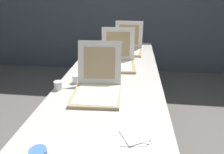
{
  "coord_description": "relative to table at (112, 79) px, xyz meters",
  "views": [
    {
      "loc": [
        0.19,
        -0.95,
        1.43
      ],
      "look_at": [
        0.02,
        0.5,
        0.79
      ],
      "focal_mm": 31.82,
      "sensor_mm": 36.0,
      "label": 1
    }
  ],
  "objects": [
    {
      "name": "cup_white_far",
      "position": [
        -0.2,
        0.38,
        0.08
      ],
      "size": [
        0.06,
        0.06,
        0.06
      ],
      "primitive_type": "cylinder",
      "color": "white",
      "rests_on": "table"
    },
    {
      "name": "cup_white_mid",
      "position": [
        -0.28,
        0.06,
        0.08
      ],
      "size": [
        0.06,
        0.06,
        0.06
      ],
      "primitive_type": "cylinder",
      "color": "white",
      "rests_on": "table"
    },
    {
      "name": "cup_white_near_center",
      "position": [
        -0.27,
        -0.2,
        0.08
      ],
      "size": [
        0.06,
        0.06,
        0.06
      ],
      "primitive_type": "cylinder",
      "color": "white",
      "rests_on": "table"
    },
    {
      "name": "pizza_box_middle",
      "position": [
        0.03,
        0.24,
        0.1
      ],
      "size": [
        0.37,
        0.41,
        0.36
      ],
      "rotation": [
        0.0,
        0.0,
        0.08
      ],
      "color": "tan",
      "rests_on": "table"
    },
    {
      "name": "napkin_pile",
      "position": [
        0.21,
        -0.8,
        0.05
      ],
      "size": [
        0.17,
        0.17,
        0.01
      ],
      "color": "white",
      "rests_on": "table"
    },
    {
      "name": "cup_white_near_left",
      "position": [
        -0.38,
        -0.33,
        0.08
      ],
      "size": [
        0.06,
        0.06,
        0.06
      ],
      "primitive_type": "cylinder",
      "color": "white",
      "rests_on": "table"
    },
    {
      "name": "table",
      "position": [
        0.0,
        0.0,
        0.0
      ],
      "size": [
        0.84,
        2.49,
        0.73
      ],
      "color": "beige",
      "rests_on": "ground"
    },
    {
      "name": "pizza_box_front",
      "position": [
        -0.07,
        -0.37,
        0.1
      ],
      "size": [
        0.36,
        0.45,
        0.35
      ],
      "rotation": [
        0.0,
        0.0,
        0.05
      ],
      "color": "tan",
      "rests_on": "table"
    },
    {
      "name": "pizza_box_back",
      "position": [
        0.11,
        0.75,
        0.1
      ],
      "size": [
        0.35,
        0.35,
        0.36
      ],
      "rotation": [
        0.0,
        0.0,
        -0.04
      ],
      "color": "tan",
      "rests_on": "table"
    }
  ]
}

